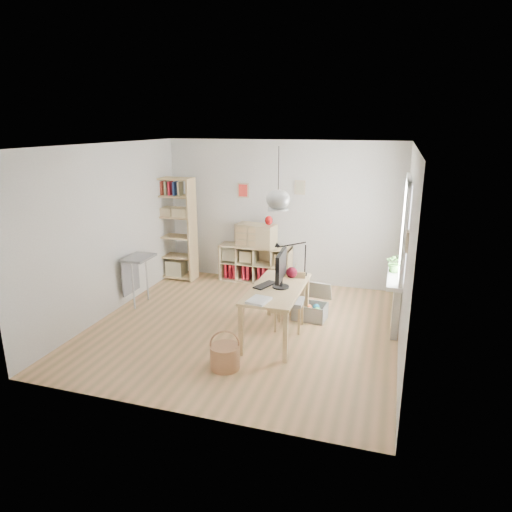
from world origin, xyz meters
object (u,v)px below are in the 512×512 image
(tall_bookshelf, at_px, (174,225))
(storage_chest, at_px, (311,307))
(desk, at_px, (277,294))
(drawer_chest, at_px, (256,235))
(monitor, at_px, (281,268))
(cube_shelf, at_px, (255,266))
(chair, at_px, (290,297))

(tall_bookshelf, relative_size, storage_chest, 3.21)
(desk, height_order, drawer_chest, drawer_chest)
(storage_chest, bearing_deg, desk, -109.21)
(desk, distance_m, monitor, 0.39)
(desk, distance_m, tall_bookshelf, 3.27)
(drawer_chest, bearing_deg, tall_bookshelf, -161.54)
(desk, distance_m, cube_shelf, 2.48)
(monitor, bearing_deg, chair, 76.10)
(storage_chest, height_order, monitor, monitor)
(tall_bookshelf, bearing_deg, cube_shelf, 10.19)
(chair, height_order, storage_chest, chair)
(tall_bookshelf, bearing_deg, chair, -30.51)
(storage_chest, distance_m, drawer_chest, 2.09)
(cube_shelf, xyz_separation_m, chair, (1.13, -1.87, 0.18))
(storage_chest, bearing_deg, tall_bookshelf, 164.20)
(storage_chest, bearing_deg, monitor, -106.54)
(chair, height_order, monitor, monitor)
(tall_bookshelf, relative_size, chair, 2.37)
(desk, distance_m, storage_chest, 0.99)
(tall_bookshelf, height_order, storage_chest, tall_bookshelf)
(storage_chest, height_order, drawer_chest, drawer_chest)
(cube_shelf, height_order, chair, chair)
(storage_chest, bearing_deg, chair, -115.29)
(tall_bookshelf, distance_m, drawer_chest, 1.62)
(cube_shelf, height_order, monitor, monitor)
(tall_bookshelf, bearing_deg, monitor, -36.25)
(cube_shelf, distance_m, chair, 2.19)
(tall_bookshelf, relative_size, drawer_chest, 2.67)
(desk, xyz_separation_m, monitor, (0.05, 0.02, 0.39))
(cube_shelf, height_order, tall_bookshelf, tall_bookshelf)
(desk, distance_m, chair, 0.42)
(chair, bearing_deg, drawer_chest, 117.09)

